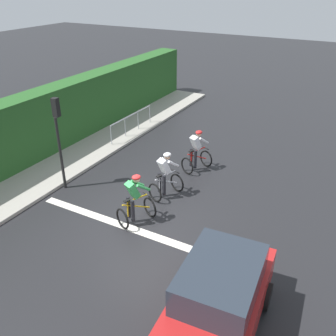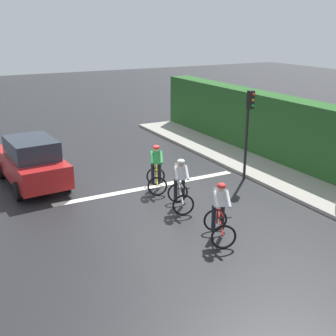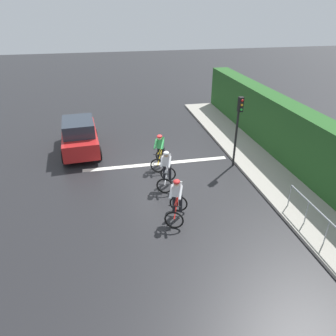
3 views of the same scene
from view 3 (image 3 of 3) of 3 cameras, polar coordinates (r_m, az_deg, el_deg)
ground_plane at (r=14.91m, az=-1.76°, el=0.02°), size 80.00×80.00×0.00m
sidewalk_kerb at (r=14.90m, az=19.38°, el=-1.43°), size 2.80×22.89×0.12m
stone_wall_low at (r=15.24m, az=22.47°, el=-0.17°), size 0.44×22.89×0.67m
hedge_wall at (r=14.99m, az=24.13°, el=3.41°), size 1.10×22.89×2.72m
road_marking_stop_line at (r=15.28m, az=-2.04°, el=0.76°), size 7.00×0.30×0.01m
cyclist_lead at (r=11.11m, az=1.58°, el=-5.80°), size 1.04×1.26×1.66m
cyclist_second at (r=13.06m, az=-0.27°, el=-0.28°), size 1.00×1.25×1.66m
cyclist_mid at (r=14.65m, az=-1.43°, el=2.98°), size 1.05×1.26×1.66m
car_red at (r=16.88m, az=-15.67°, el=5.66°), size 2.12×4.21×1.76m
traffic_light_near_crossing at (r=14.53m, az=12.55°, el=8.17°), size 0.22×0.31×3.34m
pedestrian_railing_kerbside at (r=11.42m, az=25.36°, el=-7.95°), size 0.09×3.30×1.03m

